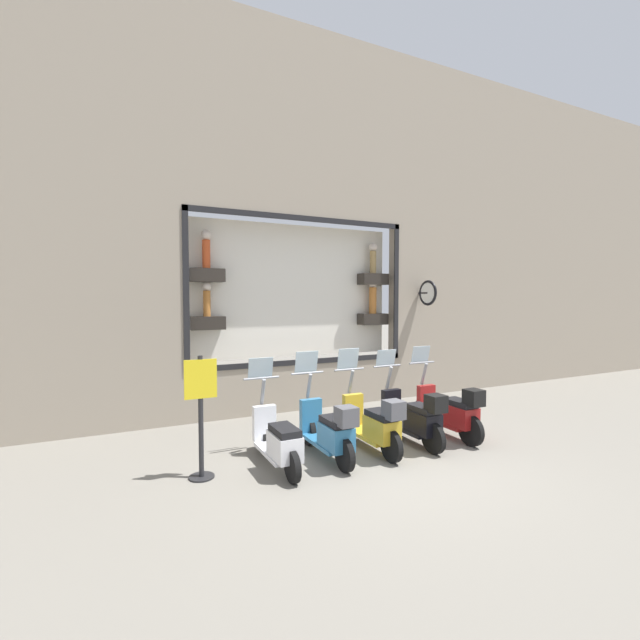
% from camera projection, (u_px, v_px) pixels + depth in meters
% --- Properties ---
extents(ground_plane, '(120.00, 120.00, 0.00)m').
position_uv_depth(ground_plane, '(390.00, 460.00, 6.72)').
color(ground_plane, gray).
extents(building_facade, '(1.24, 36.00, 8.61)m').
position_uv_depth(building_facade, '(299.00, 218.00, 9.75)').
color(building_facade, gray).
rests_on(building_facade, ground_plane).
extents(scooter_red_0, '(1.81, 0.60, 1.60)m').
position_uv_depth(scooter_red_0, '(451.00, 412.00, 7.79)').
color(scooter_red_0, black).
rests_on(scooter_red_0, ground_plane).
extents(scooter_black_1, '(1.80, 0.61, 1.57)m').
position_uv_depth(scooter_black_1, '(415.00, 418.00, 7.43)').
color(scooter_black_1, black).
rests_on(scooter_black_1, ground_plane).
extents(scooter_yellow_2, '(1.80, 0.61, 1.64)m').
position_uv_depth(scooter_yellow_2, '(374.00, 424.00, 7.07)').
color(scooter_yellow_2, black).
rests_on(scooter_yellow_2, ground_plane).
extents(scooter_teal_3, '(1.80, 0.60, 1.63)m').
position_uv_depth(scooter_teal_3, '(329.00, 431.00, 6.70)').
color(scooter_teal_3, black).
rests_on(scooter_teal_3, ground_plane).
extents(scooter_white_4, '(1.79, 0.60, 1.57)m').
position_uv_depth(scooter_white_4, '(278.00, 441.00, 6.39)').
color(scooter_white_4, black).
rests_on(scooter_white_4, ground_plane).
extents(shop_sign_post, '(0.36, 0.45, 1.74)m').
position_uv_depth(shop_sign_post, '(201.00, 412.00, 6.01)').
color(shop_sign_post, '#232326').
rests_on(shop_sign_post, ground_plane).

